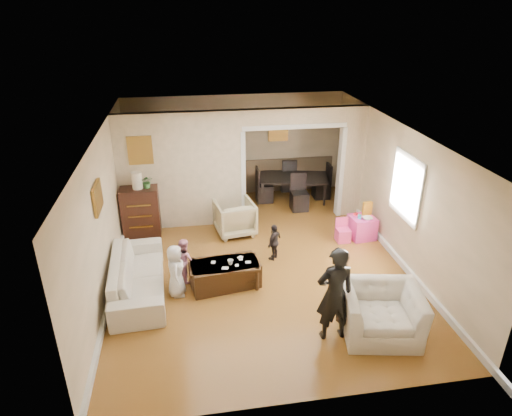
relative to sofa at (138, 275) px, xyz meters
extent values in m
plane|color=olive|center=(2.23, 0.69, -0.33)|extent=(7.00, 7.00, 0.00)
cube|color=beige|center=(0.86, 2.49, 0.97)|extent=(2.75, 0.18, 2.60)
cube|color=beige|center=(4.71, 2.49, 0.97)|extent=(0.55, 0.18, 2.60)
cube|color=beige|center=(3.33, 2.49, 2.10)|extent=(2.22, 0.18, 0.35)
cube|color=white|center=(4.96, 0.29, 1.22)|extent=(0.03, 0.95, 1.10)
cube|color=brown|center=(0.03, 2.39, 1.52)|extent=(0.45, 0.03, 0.55)
cube|color=brown|center=(-0.48, 0.09, 1.47)|extent=(0.03, 0.55, 0.40)
cube|color=brown|center=(3.33, 4.13, 1.37)|extent=(0.45, 0.03, 0.55)
imported|color=beige|center=(0.00, 0.00, 0.00)|extent=(0.98, 2.27, 0.65)
imported|color=tan|center=(1.93, 1.91, 0.05)|extent=(0.93, 0.95, 0.75)
imported|color=beige|center=(3.73, -1.71, 0.05)|extent=(1.33, 1.21, 0.76)
cube|color=black|center=(-0.08, 2.17, 0.22)|extent=(0.79, 0.45, 1.09)
cylinder|color=beige|center=(-0.08, 2.17, 0.94)|extent=(0.22, 0.22, 0.36)
imported|color=#35662D|center=(0.12, 2.17, 0.90)|extent=(0.25, 0.22, 0.28)
cube|color=#341F10|center=(1.52, -0.06, -0.10)|extent=(1.29, 0.79, 0.45)
imported|color=white|center=(1.62, -0.11, 0.17)|extent=(0.12, 0.12, 0.09)
cube|color=#FF43B4|center=(4.61, 1.27, -0.08)|extent=(0.55, 0.55, 0.48)
cube|color=#FFF11A|center=(4.73, 1.37, 0.31)|extent=(0.21, 0.09, 0.30)
cylinder|color=#25B9BC|center=(4.51, 1.22, 0.20)|extent=(0.08, 0.08, 0.08)
cube|color=red|center=(4.49, 1.39, 0.18)|extent=(0.10, 0.09, 0.05)
imported|color=white|center=(4.66, 1.15, 0.18)|extent=(0.22, 0.22, 0.05)
imported|color=black|center=(3.63, 3.52, -0.02)|extent=(1.88, 1.29, 0.60)
imported|color=black|center=(2.99, -1.67, 0.45)|extent=(0.58, 0.40, 1.55)
imported|color=white|center=(0.67, -0.21, 0.15)|extent=(0.31, 0.47, 0.96)
imported|color=pink|center=(0.82, 0.24, 0.09)|extent=(0.47, 0.51, 0.83)
imported|color=black|center=(2.57, 0.69, 0.05)|extent=(0.43, 0.46, 0.76)
cube|color=white|center=(1.73, -0.16, 0.13)|extent=(0.06, 0.08, 0.00)
cube|color=white|center=(1.32, 0.01, 0.13)|extent=(0.09, 0.10, 0.00)
cube|color=white|center=(1.82, 0.04, 0.13)|extent=(0.07, 0.09, 0.00)
cube|color=white|center=(1.93, -0.08, 0.13)|extent=(0.10, 0.08, 0.00)
cube|color=white|center=(1.51, -0.21, 0.13)|extent=(0.13, 0.11, 0.00)
cube|color=white|center=(1.82, 0.10, 0.13)|extent=(0.13, 0.13, 0.00)
camera|label=1|loc=(0.99, -6.82, 4.34)|focal=31.39mm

